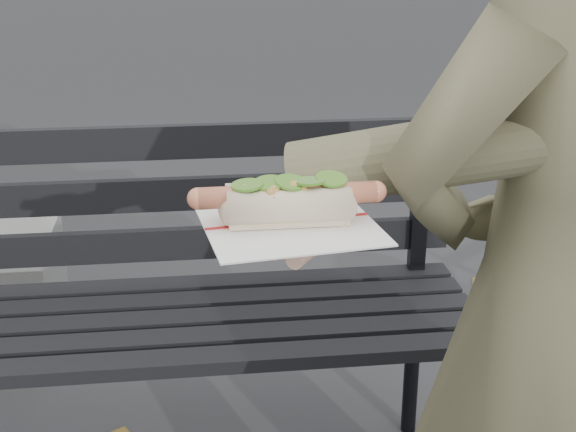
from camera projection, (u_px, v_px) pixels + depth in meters
name	position (u px, v px, depth m)	size (l,w,h in m)	color
park_bench	(144.00, 287.00, 1.86)	(1.50, 0.44, 0.88)	black
person	(559.00, 320.00, 1.14)	(0.58, 0.38, 1.59)	brown
held_hotdog	(438.00, 163.00, 0.98)	(0.63, 0.32, 0.20)	brown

